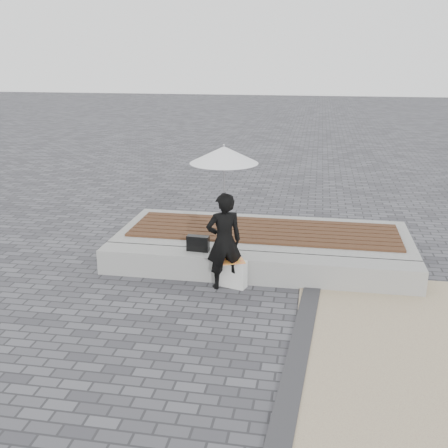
{
  "coord_description": "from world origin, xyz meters",
  "views": [
    {
      "loc": [
        0.84,
        -6.0,
        3.37
      ],
      "look_at": [
        -0.43,
        1.26,
        1.0
      ],
      "focal_mm": 42.72,
      "sensor_mm": 36.0,
      "label": 1
    }
  ],
  "objects_px": {
    "woman": "(224,241)",
    "handbag": "(198,243)",
    "seating_ledge": "(255,268)",
    "parasol": "(224,155)",
    "canvas_tote": "(233,273)"
  },
  "relations": [
    {
      "from": "canvas_tote",
      "to": "seating_ledge",
      "type": "bearing_deg",
      "value": 60.3
    },
    {
      "from": "parasol",
      "to": "canvas_tote",
      "type": "distance_m",
      "value": 1.81
    },
    {
      "from": "woman",
      "to": "canvas_tote",
      "type": "height_order",
      "value": "woman"
    },
    {
      "from": "seating_ledge",
      "to": "canvas_tote",
      "type": "bearing_deg",
      "value": -135.37
    },
    {
      "from": "seating_ledge",
      "to": "woman",
      "type": "height_order",
      "value": "woman"
    },
    {
      "from": "woman",
      "to": "handbag",
      "type": "distance_m",
      "value": 0.67
    },
    {
      "from": "seating_ledge",
      "to": "parasol",
      "type": "xyz_separation_m",
      "value": [
        -0.43,
        -0.34,
        1.82
      ]
    },
    {
      "from": "woman",
      "to": "handbag",
      "type": "bearing_deg",
      "value": -64.47
    },
    {
      "from": "seating_ledge",
      "to": "handbag",
      "type": "xyz_separation_m",
      "value": [
        -0.92,
        0.06,
        0.32
      ]
    },
    {
      "from": "parasol",
      "to": "canvas_tote",
      "type": "relative_size",
      "value": 2.91
    },
    {
      "from": "seating_ledge",
      "to": "canvas_tote",
      "type": "xyz_separation_m",
      "value": [
        -0.3,
        -0.3,
        0.01
      ]
    },
    {
      "from": "woman",
      "to": "handbag",
      "type": "height_order",
      "value": "woman"
    },
    {
      "from": "handbag",
      "to": "canvas_tote",
      "type": "bearing_deg",
      "value": -26.75
    },
    {
      "from": "parasol",
      "to": "canvas_tote",
      "type": "height_order",
      "value": "parasol"
    },
    {
      "from": "seating_ledge",
      "to": "handbag",
      "type": "height_order",
      "value": "handbag"
    }
  ]
}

